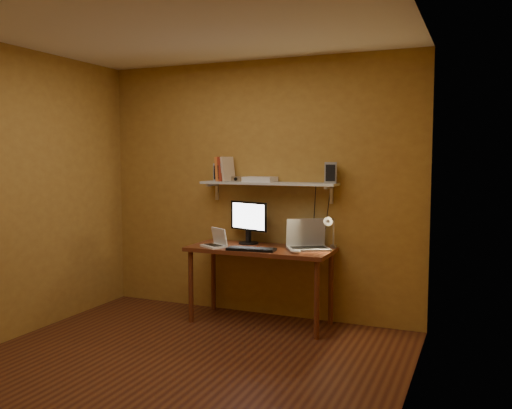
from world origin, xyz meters
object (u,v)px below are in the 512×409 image
at_px(wall_shelf, 268,184).
at_px(shelf_camera, 236,179).
at_px(mouse, 295,251).
at_px(speaker_right, 331,173).
at_px(laptop, 307,241).
at_px(keyboard, 251,249).
at_px(desk, 261,256).
at_px(router, 260,179).
at_px(desk_lamp, 330,228).
at_px(monitor, 248,220).
at_px(netbook, 216,242).
at_px(speaker_left, 220,172).

xyz_separation_m(wall_shelf, shelf_camera, (-0.32, -0.06, 0.04)).
relative_size(wall_shelf, mouse, 13.55).
bearing_deg(speaker_right, laptop, -163.65).
bearing_deg(laptop, keyboard, -177.33).
relative_size(desk, speaker_right, 7.02).
bearing_deg(router, keyboard, -79.17).
distance_m(desk_lamp, speaker_right, 0.52).
bearing_deg(monitor, shelf_camera, -150.31).
relative_size(netbook, speaker_left, 1.62).
distance_m(wall_shelf, laptop, 0.70).
height_order(monitor, desk_lamp, monitor).
bearing_deg(keyboard, speaker_left, 137.30).
height_order(speaker_right, shelf_camera, speaker_right).
distance_m(netbook, desk_lamp, 1.11).
relative_size(wall_shelf, laptop, 3.00).
height_order(mouse, router, router).
xyz_separation_m(desk, shelf_camera, (-0.32, 0.14, 0.74)).
distance_m(wall_shelf, speaker_right, 0.65).
relative_size(wall_shelf, shelf_camera, 14.46).
relative_size(netbook, mouse, 2.85).
height_order(laptop, mouse, laptop).
height_order(wall_shelf, laptop, wall_shelf).
xyz_separation_m(mouse, desk_lamp, (0.24, 0.30, 0.19)).
distance_m(mouse, desk_lamp, 0.43).
bearing_deg(netbook, desk, 50.61).
distance_m(mouse, speaker_left, 1.22).
distance_m(desk, speaker_right, 1.05).
height_order(mouse, shelf_camera, shelf_camera).
bearing_deg(desk_lamp, monitor, 177.81).
distance_m(netbook, speaker_left, 0.75).
relative_size(netbook, keyboard, 0.64).
height_order(desk, wall_shelf, wall_shelf).
bearing_deg(desk_lamp, mouse, -129.02).
distance_m(wall_shelf, keyboard, 0.71).
bearing_deg(shelf_camera, monitor, 9.81).
bearing_deg(wall_shelf, mouse, -41.73).
bearing_deg(shelf_camera, desk, -22.92).
bearing_deg(mouse, router, 151.91).
relative_size(keyboard, shelf_camera, 4.73).
bearing_deg(monitor, laptop, 14.51).
bearing_deg(speaker_right, shelf_camera, 171.90).
bearing_deg(desk, wall_shelf, 90.00).
distance_m(desk, netbook, 0.45).
relative_size(desk, desk_lamp, 3.73).
xyz_separation_m(monitor, speaker_right, (0.83, 0.04, 0.49)).
bearing_deg(desk_lamp, wall_shelf, 174.12).
xyz_separation_m(wall_shelf, keyboard, (-0.01, -0.39, -0.60)).
bearing_deg(router, shelf_camera, -164.38).
xyz_separation_m(laptop, desk_lamp, (0.22, 0.03, 0.13)).
height_order(keyboard, mouse, mouse).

